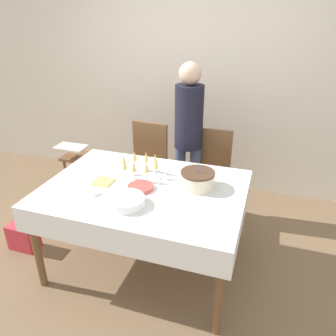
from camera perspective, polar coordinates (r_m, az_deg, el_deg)
The scene contains 15 objects.
ground_plane at distance 3.05m, azimuth -3.73°, elevation -16.14°, with size 12.00×12.00×0.00m, color brown.
wall_back at distance 3.94m, azimuth 5.11°, elevation 15.65°, with size 8.00×0.05×2.70m.
dining_table at distance 2.65m, azimuth -4.14°, elevation -5.25°, with size 1.58×1.14×0.77m.
dining_chair_far_left at distance 3.56m, azimuth -3.82°, elevation 0.72°, with size 0.45×0.45×0.97m.
dining_chair_far_right at distance 3.38m, azimuth 7.10°, elevation -0.83°, with size 0.42×0.42×0.97m.
birthday_cake at distance 2.57m, azimuth 5.17°, elevation -2.01°, with size 0.27×0.27×0.21m.
champagne_tray at distance 2.74m, azimuth -4.86°, elevation 0.18°, with size 0.36×0.36×0.18m.
plate_stack_main at distance 2.37m, azimuth -7.40°, elevation -5.72°, with size 0.28×0.28×0.06m.
plate_stack_dessert at distance 2.57m, azimuth -4.80°, elevation -3.36°, with size 0.20×0.20×0.03m.
cake_knife at distance 2.39m, azimuth 3.62°, elevation -6.04°, with size 0.27×0.16×0.00m.
fork_pile at distance 2.58m, azimuth -13.52°, elevation -4.02°, with size 0.18×0.10×0.02m.
napkin_pile at distance 2.71m, azimuth -11.22°, elevation -2.35°, with size 0.15×0.15×0.01m.
person_standing at distance 3.28m, azimuth 3.60°, elevation 6.81°, with size 0.28×0.28×1.62m.
high_chair at distance 3.84m, azimuth -15.52°, elevation 0.92°, with size 0.33×0.35×0.71m.
gift_bag at distance 3.41m, azimuth -23.87°, elevation -10.86°, with size 0.26×0.16×0.25m.
Camera 1 is at (0.89, -2.09, 2.04)m, focal length 35.00 mm.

